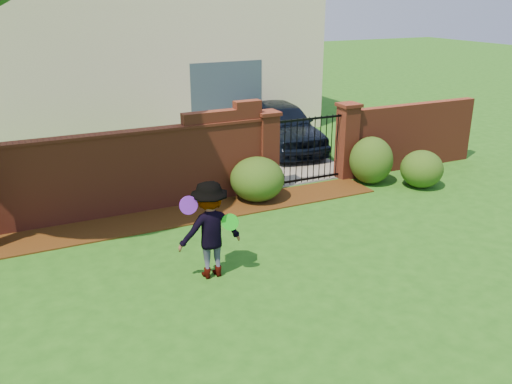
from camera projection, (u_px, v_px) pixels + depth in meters
name	position (u px, v px, depth m)	size (l,w,h in m)	color
ground	(245.00, 292.00, 8.44)	(80.00, 80.00, 0.01)	#205615
mulch_bed	(133.00, 224.00, 10.87)	(11.10, 1.08, 0.03)	#351C09
brick_wall	(68.00, 179.00, 10.69)	(8.70, 0.31, 2.16)	maroon
brick_wall_return	(410.00, 136.00, 14.21)	(4.00, 0.25, 1.70)	maroon
pillar_left	(267.00, 151.00, 12.47)	(0.50, 0.50, 1.88)	maroon
pillar_right	(347.00, 141.00, 13.36)	(0.50, 0.50, 1.88)	maroon
iron_gate	(308.00, 150.00, 12.95)	(1.78, 0.03, 1.60)	black
driveway	(241.00, 145.00, 16.63)	(3.20, 8.00, 0.01)	slate
house	(121.00, 32.00, 17.92)	(12.40, 6.40, 6.30)	beige
car	(284.00, 127.00, 15.80)	(1.66, 4.13, 1.41)	black
shrub_left	(257.00, 179.00, 12.01)	(1.21, 1.21, 0.99)	#1D4314
shrub_middle	(371.00, 160.00, 13.10)	(1.04, 1.04, 1.15)	#1D4314
shrub_right	(422.00, 169.00, 12.87)	(1.00, 1.00, 0.89)	#1D4314
man	(210.00, 231.00, 8.63)	(1.05, 0.60, 1.62)	gray
frisbee_purple	(189.00, 205.00, 8.27)	(0.29, 0.29, 0.03)	#7421D3
frisbee_green	(230.00, 222.00, 8.52)	(0.27, 0.27, 0.03)	green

